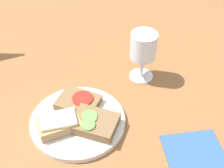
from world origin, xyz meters
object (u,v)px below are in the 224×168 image
at_px(sandwich_with_tomato, 79,102).
at_px(wine_glass, 143,48).
at_px(sandwich_with_cucumber, 95,123).
at_px(plate, 78,121).
at_px(napkin, 196,157).
at_px(sandwich_with_cheese, 59,123).

height_order(sandwich_with_tomato, wine_glass, wine_glass).
relative_size(sandwich_with_cucumber, wine_glass, 0.91).
distance_m(sandwich_with_cucumber, sandwich_with_tomato, 0.08).
bearing_deg(wine_glass, sandwich_with_tomato, -165.85).
distance_m(sandwich_with_cucumber, wine_glass, 0.24).
bearing_deg(sandwich_with_tomato, plate, -111.71).
bearing_deg(napkin, sandwich_with_tomato, 128.39).
xyz_separation_m(wine_glass, napkin, (-0.01, -0.29, -0.10)).
bearing_deg(sandwich_with_tomato, sandwich_with_cucumber, -81.62).
relative_size(sandwich_with_cheese, napkin, 0.70).
relative_size(plate, wine_glass, 1.61).
relative_size(sandwich_with_cucumber, napkin, 0.95).
distance_m(plate, napkin, 0.28).
bearing_deg(napkin, plate, 136.82).
bearing_deg(wine_glass, sandwich_with_cheese, -158.82).
relative_size(plate, napkin, 1.68).
xyz_separation_m(sandwich_with_tomato, napkin, (0.19, -0.24, -0.02)).
distance_m(wine_glass, napkin, 0.31).
bearing_deg(sandwich_with_cheese, napkin, -36.26).
relative_size(sandwich_with_cucumber, sandwich_with_tomato, 1.04).
height_order(plate, wine_glass, wine_glass).
bearing_deg(wine_glass, sandwich_with_cucumber, -145.02).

